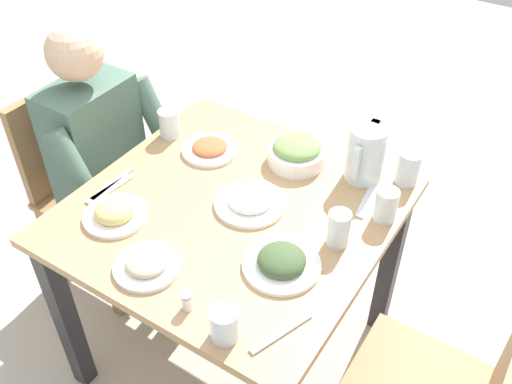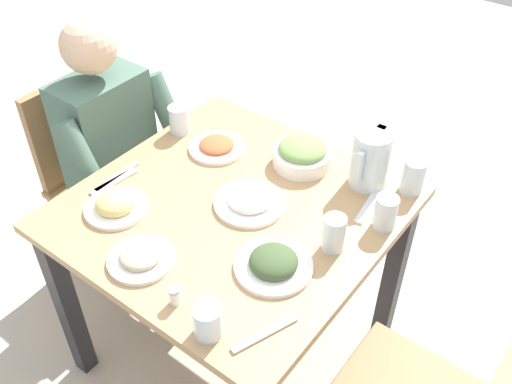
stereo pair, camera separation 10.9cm
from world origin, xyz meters
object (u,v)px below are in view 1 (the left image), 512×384
(water_glass_far_left, at_px, (408,168))
(plate_dolmas, at_px, (282,262))
(water_glass_far_right, at_px, (224,324))
(water_glass_near_left, at_px, (339,229))
(water_glass_by_pitcher, at_px, (169,123))
(plate_rice_curry, at_px, (210,148))
(water_pitcher, at_px, (366,153))
(dining_table, at_px, (234,235))
(plate_beans, at_px, (147,264))
(diner_near, at_px, (116,167))
(salt_shaker, at_px, (187,301))
(chair_near, at_px, (84,179))
(salad_bowl, at_px, (297,152))
(plate_fries, at_px, (115,213))
(water_glass_center, at_px, (386,205))
(plate_yoghurt, at_px, (250,201))

(water_glass_far_left, bearing_deg, plate_dolmas, -15.83)
(water_glass_far_right, distance_m, water_glass_near_left, 0.44)
(water_glass_by_pitcher, bearing_deg, plate_rice_curry, 89.12)
(water_pitcher, bearing_deg, dining_table, -38.26)
(plate_beans, relative_size, water_glass_by_pitcher, 1.82)
(dining_table, bearing_deg, water_glass_far_left, 134.79)
(water_glass_far_left, distance_m, water_glass_near_left, 0.37)
(diner_near, distance_m, salt_shaker, 0.83)
(dining_table, relative_size, water_glass_near_left, 8.25)
(water_glass_far_right, bearing_deg, plate_rice_curry, -141.06)
(chair_near, bearing_deg, water_glass_far_left, 106.24)
(dining_table, bearing_deg, water_glass_near_left, 95.58)
(salad_bowl, height_order, water_glass_by_pitcher, water_glass_by_pitcher)
(plate_dolmas, relative_size, plate_fries, 1.13)
(water_glass_by_pitcher, xyz_separation_m, salt_shaker, (0.58, 0.53, -0.02))
(plate_fries, bearing_deg, salad_bowl, 149.02)
(water_pitcher, height_order, plate_dolmas, water_pitcher)
(water_glass_far_left, bearing_deg, salad_bowl, -74.53)
(salad_bowl, relative_size, water_glass_far_right, 2.10)
(plate_fries, xyz_separation_m, water_glass_center, (-0.43, 0.68, 0.03))
(chair_near, relative_size, plate_yoghurt, 3.87)
(salad_bowl, xyz_separation_m, water_glass_far_right, (0.70, 0.20, 0.00))
(salad_bowl, distance_m, plate_rice_curry, 0.30)
(chair_near, height_order, plate_rice_curry, chair_near)
(water_pitcher, distance_m, water_glass_far_left, 0.14)
(salt_shaker, bearing_deg, plate_fries, -111.10)
(diner_near, xyz_separation_m, plate_beans, (0.39, 0.51, 0.13))
(plate_beans, xyz_separation_m, water_glass_by_pitcher, (-0.53, -0.35, 0.04))
(chair_near, bearing_deg, salt_shaker, 63.72)
(dining_table, height_order, salt_shaker, salt_shaker)
(plate_beans, distance_m, plate_rice_curry, 0.55)
(chair_near, relative_size, water_pitcher, 4.51)
(dining_table, height_order, plate_dolmas, plate_dolmas)
(salad_bowl, height_order, plate_yoghurt, salad_bowl)
(water_pitcher, bearing_deg, water_glass_near_left, 11.69)
(diner_near, bearing_deg, plate_fries, 45.69)
(plate_yoghurt, relative_size, salt_shaker, 4.10)
(diner_near, bearing_deg, water_glass_far_left, 109.44)
(plate_dolmas, height_order, plate_rice_curry, plate_dolmas)
(plate_rice_curry, bearing_deg, water_glass_by_pitcher, -90.88)
(chair_near, distance_m, plate_fries, 0.64)
(salad_bowl, distance_m, salt_shaker, 0.69)
(water_pitcher, distance_m, water_glass_near_left, 0.32)
(water_pitcher, relative_size, salad_bowl, 0.98)
(water_glass_near_left, bearing_deg, plate_fries, -66.51)
(water_glass_near_left, distance_m, salt_shaker, 0.47)
(plate_fries, distance_m, water_glass_far_left, 0.92)
(water_glass_by_pitcher, bearing_deg, plate_yoghurt, 70.09)
(plate_rice_curry, xyz_separation_m, water_glass_by_pitcher, (-0.00, -0.18, 0.04))
(dining_table, height_order, plate_fries, plate_fries)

